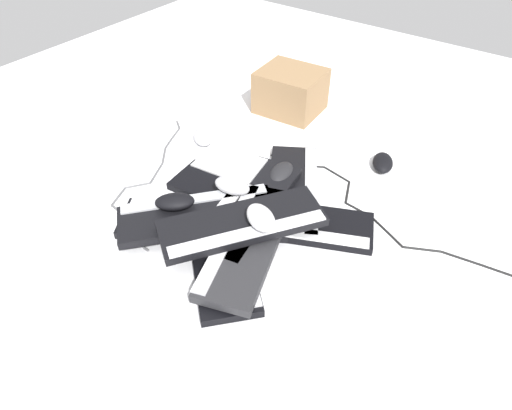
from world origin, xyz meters
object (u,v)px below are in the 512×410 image
(keyboard_2, at_px, (240,195))
(keyboard_6, at_px, (248,241))
(mouse_5, at_px, (261,218))
(mouse_0, at_px, (175,202))
(keyboard_1, at_px, (293,190))
(keyboard_8, at_px, (242,223))
(mouse_1, at_px, (282,173))
(keyboard_7, at_px, (249,205))
(keyboard_3, at_px, (198,222))
(mouse_4, at_px, (383,163))
(cardboard_box, at_px, (291,91))
(keyboard_0, at_px, (294,223))
(keyboard_4, at_px, (221,251))
(mouse_2, at_px, (203,137))
(keyboard_5, at_px, (198,215))
(mouse_3, at_px, (232,186))

(keyboard_2, xyz_separation_m, keyboard_6, (0.16, -0.17, 0.03))
(mouse_5, bearing_deg, mouse_0, 44.88)
(keyboard_1, bearing_deg, keyboard_8, -89.16)
(mouse_1, bearing_deg, keyboard_7, 170.85)
(keyboard_3, distance_m, mouse_4, 0.65)
(keyboard_8, relative_size, cardboard_box, 1.91)
(keyboard_0, bearing_deg, keyboard_4, -115.88)
(keyboard_0, relative_size, keyboard_3, 1.02)
(keyboard_6, relative_size, mouse_2, 4.23)
(keyboard_3, distance_m, mouse_1, 0.31)
(mouse_4, bearing_deg, keyboard_2, 121.09)
(keyboard_3, xyz_separation_m, keyboard_5, (0.00, -0.00, 0.03))
(keyboard_1, height_order, mouse_4, mouse_4)
(keyboard_5, xyz_separation_m, keyboard_8, (0.14, 0.02, 0.03))
(mouse_3, xyz_separation_m, cardboard_box, (-0.18, 0.59, 0.00))
(mouse_4, height_order, cardboard_box, cardboard_box)
(keyboard_4, bearing_deg, mouse_5, 50.15)
(keyboard_3, distance_m, keyboard_5, 0.03)
(keyboard_1, distance_m, keyboard_4, 0.33)
(keyboard_7, xyz_separation_m, cardboard_box, (-0.24, 0.59, 0.04))
(keyboard_2, height_order, keyboard_4, same)
(mouse_3, bearing_deg, keyboard_1, -133.45)
(mouse_5, bearing_deg, keyboard_8, 48.42)
(keyboard_8, xyz_separation_m, mouse_0, (-0.20, -0.05, 0.01))
(keyboard_8, distance_m, mouse_5, 0.06)
(cardboard_box, bearing_deg, mouse_2, -108.96)
(keyboard_8, relative_size, mouse_4, 4.07)
(keyboard_3, bearing_deg, mouse_0, -154.58)
(keyboard_8, bearing_deg, keyboard_7, 118.25)
(mouse_4, bearing_deg, mouse_5, 144.17)
(keyboard_8, bearing_deg, cardboard_box, 113.13)
(keyboard_2, bearing_deg, keyboard_3, -98.31)
(keyboard_0, distance_m, keyboard_2, 0.20)
(keyboard_6, distance_m, mouse_2, 0.57)
(keyboard_4, bearing_deg, mouse_1, 95.99)
(keyboard_2, bearing_deg, keyboard_8, -49.55)
(mouse_2, height_order, mouse_3, mouse_3)
(keyboard_1, bearing_deg, cardboard_box, 124.27)
(keyboard_6, bearing_deg, mouse_1, 107.04)
(mouse_0, bearing_deg, keyboard_8, 152.42)
(keyboard_8, bearing_deg, keyboard_3, -172.05)
(keyboard_1, relative_size, keyboard_6, 0.98)
(keyboard_8, bearing_deg, keyboard_2, 130.45)
(keyboard_3, bearing_deg, keyboard_1, 63.23)
(keyboard_6, relative_size, mouse_5, 4.23)
(keyboard_2, bearing_deg, keyboard_5, -97.15)
(keyboard_2, relative_size, mouse_3, 4.12)
(keyboard_7, relative_size, mouse_0, 4.18)
(keyboard_6, height_order, keyboard_8, keyboard_8)
(mouse_0, xyz_separation_m, cardboard_box, (-0.09, 0.74, 0.00))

